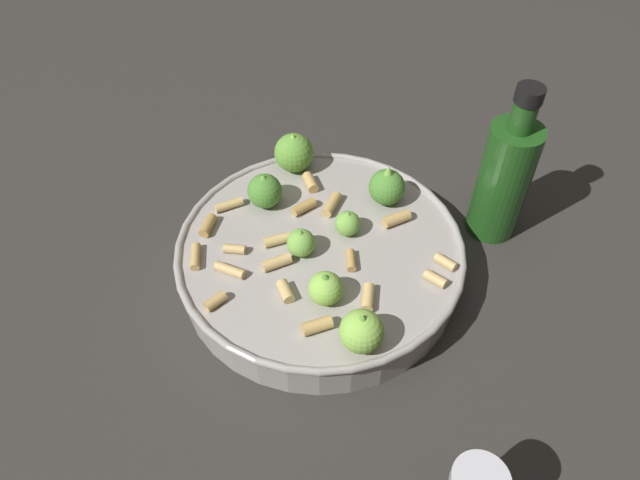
# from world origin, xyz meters

# --- Properties ---
(ground_plane) EXTENTS (2.40, 2.40, 0.00)m
(ground_plane) POSITION_xyz_m (0.00, 0.00, 0.00)
(ground_plane) COLOR #2D2B28
(cooking_pan) EXTENTS (0.32, 0.32, 0.10)m
(cooking_pan) POSITION_xyz_m (0.00, 0.00, 0.03)
(cooking_pan) COLOR #9E9993
(cooking_pan) RESTS_ON ground
(olive_oil_bottle) EXTENTS (0.06, 0.06, 0.20)m
(olive_oil_bottle) POSITION_xyz_m (0.15, -0.16, 0.08)
(olive_oil_bottle) COLOR #1E4C19
(olive_oil_bottle) RESTS_ON ground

